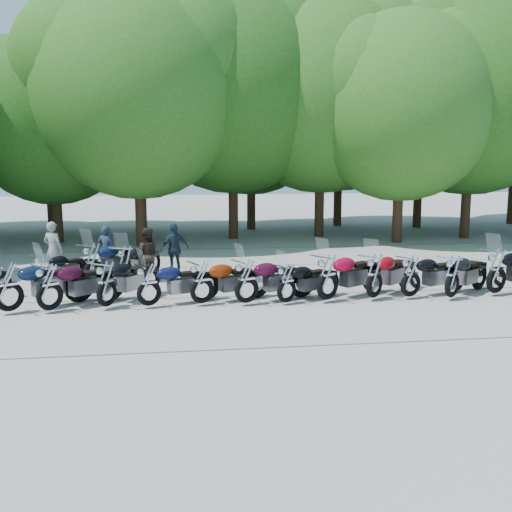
{
  "coord_description": "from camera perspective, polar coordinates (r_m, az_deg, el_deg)",
  "views": [
    {
      "loc": [
        -2.16,
        -14.28,
        3.77
      ],
      "look_at": [
        0.0,
        1.5,
        1.1
      ],
      "focal_mm": 42.0,
      "sensor_mm": 36.0,
      "label": 1
    }
  ],
  "objects": [
    {
      "name": "motorcycle_8",
      "position": [
        15.6,
        6.84,
        -1.85
      ],
      "size": [
        2.57,
        1.96,
        1.43
      ],
      "primitive_type": null,
      "rotation": [
        0.0,
        0.0,
        2.11
      ],
      "color": "maroon",
      "rests_on": "ground"
    },
    {
      "name": "rider_0",
      "position": [
        19.74,
        -18.76,
        0.59
      ],
      "size": [
        0.76,
        0.65,
        1.76
      ],
      "primitive_type": "imported",
      "rotation": [
        0.0,
        0.0,
        2.71
      ],
      "color": "gray",
      "rests_on": "ground"
    },
    {
      "name": "motorcycle_14",
      "position": [
        18.06,
        -19.55,
        -1.22
      ],
      "size": [
        1.91,
        1.87,
        1.16
      ],
      "primitive_type": null,
      "rotation": [
        0.0,
        0.0,
        2.34
      ],
      "color": "black",
      "rests_on": "ground"
    },
    {
      "name": "motorcycle_9",
      "position": [
        16.03,
        11.22,
        -1.73
      ],
      "size": [
        2.36,
        2.16,
        1.39
      ],
      "primitive_type": null,
      "rotation": [
        0.0,
        0.0,
        2.27
      ],
      "color": "maroon",
      "rests_on": "ground"
    },
    {
      "name": "ground",
      "position": [
        14.93,
        0.78,
        -5.11
      ],
      "size": [
        90.0,
        90.0,
        0.0
      ],
      "primitive_type": "plane",
      "color": "#9C968D",
      "rests_on": "ground"
    },
    {
      "name": "motorcycle_15",
      "position": [
        18.03,
        -15.26,
        -0.57
      ],
      "size": [
        2.23,
        2.46,
        1.44
      ],
      "primitive_type": null,
      "rotation": [
        0.0,
        0.0,
        2.45
      ],
      "color": "#0D1A3D",
      "rests_on": "ground"
    },
    {
      "name": "motorcycle_11",
      "position": [
        16.61,
        18.21,
        -1.72
      ],
      "size": [
        2.31,
        2.05,
        1.34
      ],
      "primitive_type": null,
      "rotation": [
        0.0,
        0.0,
        2.25
      ],
      "color": "black",
      "rests_on": "ground"
    },
    {
      "name": "tree_7",
      "position": [
        29.41,
        19.88,
        14.07
      ],
      "size": [
        8.79,
        8.79,
        10.79
      ],
      "color": "#3A2614",
      "rests_on": "ground"
    },
    {
      "name": "motorcycle_7",
      "position": [
        15.31,
        2.93,
        -2.46
      ],
      "size": [
        2.15,
        1.61,
        1.19
      ],
      "primitive_type": null,
      "rotation": [
        0.0,
        0.0,
        2.09
      ],
      "color": "black",
      "rests_on": "ground"
    },
    {
      "name": "motorcycle_10",
      "position": [
        16.39,
        14.54,
        -1.73
      ],
      "size": [
        2.43,
        1.54,
        1.32
      ],
      "primitive_type": null,
      "rotation": [
        0.0,
        0.0,
        1.96
      ],
      "color": "black",
      "rests_on": "ground"
    },
    {
      "name": "motorcycle_12",
      "position": [
        17.5,
        21.95,
        -1.2
      ],
      "size": [
        2.67,
        1.71,
        1.45
      ],
      "primitive_type": null,
      "rotation": [
        0.0,
        0.0,
        1.97
      ],
      "color": "black",
      "rests_on": "ground"
    },
    {
      "name": "rider_2",
      "position": [
        19.32,
        -7.75,
        0.66
      ],
      "size": [
        1.05,
        0.73,
        1.65
      ],
      "primitive_type": "imported",
      "rotation": [
        0.0,
        0.0,
        3.51
      ],
      "color": "#1A2C36",
      "rests_on": "ground"
    },
    {
      "name": "motorcycle_5",
      "position": [
        15.22,
        -5.18,
        -2.36
      ],
      "size": [
        2.38,
        1.57,
        1.3
      ],
      "primitive_type": null,
      "rotation": [
        0.0,
        0.0,
        1.99
      ],
      "color": "maroon",
      "rests_on": "ground"
    },
    {
      "name": "motorcycle_1",
      "position": [
        15.53,
        -22.52,
        -2.6
      ],
      "size": [
        2.5,
        2.03,
        1.41
      ],
      "primitive_type": null,
      "rotation": [
        0.0,
        0.0,
        2.17
      ],
      "color": "black",
      "rests_on": "ground"
    },
    {
      "name": "tree_14",
      "position": [
        33.05,
        15.47,
        12.75
      ],
      "size": [
        8.02,
        8.02,
        9.84
      ],
      "color": "#3A2614",
      "rests_on": "ground"
    },
    {
      "name": "tree_2",
      "position": [
        27.64,
        -18.85,
        12.21
      ],
      "size": [
        7.31,
        7.31,
        8.97
      ],
      "color": "#3A2614",
      "rests_on": "ground"
    },
    {
      "name": "rider_1",
      "position": [
        18.34,
        -10.35,
        0.11
      ],
      "size": [
        0.85,
        0.68,
        1.65
      ],
      "primitive_type": "imported",
      "rotation": [
        0.0,
        0.0,
        3.06
      ],
      "color": "black",
      "rests_on": "ground"
    },
    {
      "name": "tree_6",
      "position": [
        26.99,
        13.71,
        13.59
      ],
      "size": [
        8.0,
        8.0,
        9.82
      ],
      "color": "#3A2614",
      "rests_on": "ground"
    },
    {
      "name": "tree_11",
      "position": [
        30.8,
        -11.04,
        12.55
      ],
      "size": [
        7.56,
        7.56,
        9.28
      ],
      "color": "#3A2614",
      "rests_on": "ground"
    },
    {
      "name": "motorcycle_4",
      "position": [
        15.15,
        -10.18,
        -2.58
      ],
      "size": [
        2.33,
        1.54,
        1.27
      ],
      "primitive_type": null,
      "rotation": [
        0.0,
        0.0,
        1.99
      ],
      "color": "#0D113A",
      "rests_on": "ground"
    },
    {
      "name": "motorcycle_2",
      "position": [
        15.33,
        -19.1,
        -2.65
      ],
      "size": [
        2.34,
        2.07,
        1.36
      ],
      "primitive_type": null,
      "rotation": [
        0.0,
        0.0,
        2.24
      ],
      "color": "black",
      "rests_on": "ground"
    },
    {
      "name": "motorcycle_16",
      "position": [
        17.77,
        -12.33,
        -0.73
      ],
      "size": [
        1.68,
        2.48,
        1.36
      ],
      "primitive_type": null,
      "rotation": [
        0.0,
        0.0,
        2.7
      ],
      "color": "black",
      "rests_on": "ground"
    },
    {
      "name": "tree_12",
      "position": [
        31.07,
        -0.47,
        13.12
      ],
      "size": [
        7.88,
        7.88,
        9.67
      ],
      "color": "#3A2614",
      "rests_on": "ground"
    },
    {
      "name": "tree_13",
      "position": [
        33.05,
        7.97,
        13.35
      ],
      "size": [
        8.31,
        8.31,
        10.2
      ],
      "color": "#3A2614",
      "rests_on": "ground"
    },
    {
      "name": "tree_3",
      "position": [
        25.69,
        -11.3,
        15.03
      ],
      "size": [
        8.7,
        8.7,
        10.67
      ],
      "color": "#3A2614",
      "rests_on": "ground"
    },
    {
      "name": "tree_4",
      "position": [
        27.66,
        -2.24,
        15.45
      ],
      "size": [
        9.13,
        9.13,
        11.2
      ],
      "color": "#3A2614",
      "rests_on": "ground"
    },
    {
      "name": "motorcycle_3",
      "position": [
        15.28,
        -14.07,
        -2.45
      ],
      "size": [
        1.98,
        2.38,
        1.36
      ],
      "primitive_type": null,
      "rotation": [
        0.0,
        0.0,
        2.53
      ],
      "color": "black",
      "rests_on": "ground"
    },
    {
      "name": "tree_5",
      "position": [
        28.45,
        6.23,
        15.11
      ],
      "size": [
        9.04,
        9.04,
        11.1
      ],
      "color": "#3A2614",
      "rests_on": "ground"
    },
    {
      "name": "motorcycle_6",
      "position": [
        15.18,
        -0.9,
        -2.26
      ],
      "size": [
        2.47,
        1.58,
        1.34
      ],
      "primitive_type": null,
      "rotation": [
        0.0,
        0.0,
        1.97
      ],
      "color": "#3B081D",
      "rests_on": "ground"
    },
    {
      "name": "tree_10",
      "position": [
        31.91,
        -19.33,
        12.38
      ],
      "size": [
        7.78,
        7.78,
        9.55
      ],
      "color": "#3A2614",
      "rests_on": "ground"
    },
    {
      "name": "rider_3",
      "position": [
        19.57,
        -14.05,
        0.51
      ],
      "size": [
        0.68,
        0.55,
        1.61
      ],
      "primitive_type": "imported",
      "rotation": [
        0.0,
        0.0,
        2.81
      ],
      "color": "#1E2B40",
      "rests_on": "ground"
    }
  ]
}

